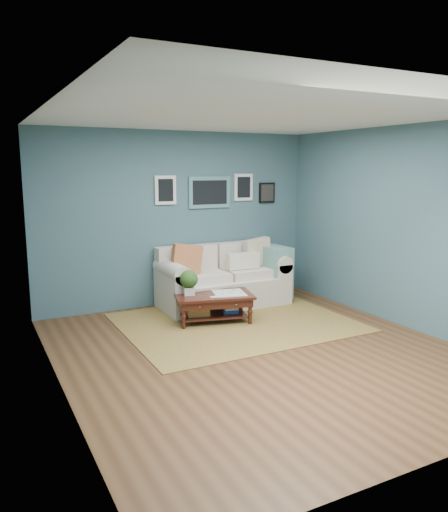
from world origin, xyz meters
TOP-DOWN VIEW (x-y plane):
  - room_shell at (0.01, 0.06)m, footprint 5.00×5.02m
  - area_rug at (0.27, 1.12)m, footprint 3.08×2.46m
  - loveseat at (0.62, 2.03)m, footprint 2.04×0.92m
  - coffee_table at (-0.03, 1.32)m, footprint 1.19×0.87m

SIDE VIEW (x-z plane):
  - area_rug at x=0.27m, z-range 0.00..0.01m
  - coffee_table at x=-0.03m, z-range -0.04..0.71m
  - loveseat at x=0.62m, z-range -0.10..0.95m
  - room_shell at x=0.01m, z-range 0.01..2.71m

